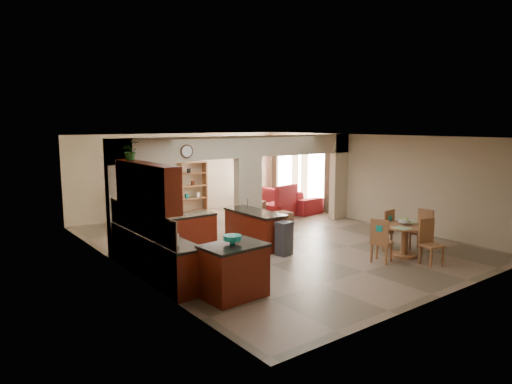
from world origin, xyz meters
TOP-DOWN VIEW (x-y plane):
  - floor at (0.00, 0.00)m, footprint 10.00×10.00m
  - ceiling at (0.00, 0.00)m, footprint 10.00×10.00m
  - wall_back at (0.00, 5.00)m, footprint 8.00×0.00m
  - wall_front at (0.00, -5.00)m, footprint 8.00×0.00m
  - wall_left at (-4.00, 0.00)m, footprint 0.00×10.00m
  - wall_right at (4.00, 0.00)m, footprint 0.00×10.00m
  - partition_left_pier at (-3.70, 1.00)m, footprint 0.60×0.25m
  - partition_center_pier at (0.00, 1.00)m, footprint 0.80×0.25m
  - partition_right_pier at (3.70, 1.00)m, footprint 0.60×0.25m
  - partition_header at (0.00, 1.00)m, footprint 8.00×0.25m
  - kitchen_counter at (-3.26, -0.25)m, footprint 2.52×3.29m
  - upper_cabinets at (-3.82, -0.80)m, footprint 0.35×2.40m
  - peninsula at (-0.60, -0.11)m, footprint 0.70×1.85m
  - wall_clock at (-2.00, 0.85)m, footprint 0.34×0.03m
  - rug at (1.20, 2.10)m, footprint 1.60×1.30m
  - fireplace at (-1.60, 4.83)m, footprint 1.60×0.35m
  - shelving_unit at (0.35, 4.82)m, footprint 1.00×0.32m
  - window_a at (3.97, 2.30)m, footprint 0.02×0.90m
  - window_b at (3.97, 4.00)m, footprint 0.02×0.90m
  - glazed_door at (3.97, 3.15)m, footprint 0.02×0.70m
  - drape_a_left at (3.93, 1.70)m, footprint 0.10×0.28m
  - drape_a_right at (3.93, 2.90)m, footprint 0.10×0.28m
  - drape_b_left at (3.93, 3.40)m, footprint 0.10×0.28m
  - drape_b_right at (3.93, 4.60)m, footprint 0.10×0.28m
  - ceiling_fan at (1.50, 3.00)m, footprint 1.00×1.00m
  - kitchen_island at (-3.02, -2.71)m, footprint 1.18×0.88m
  - teal_bowl at (-3.00, -2.65)m, footprint 0.33×0.33m
  - trash_can at (-0.54, -1.21)m, footprint 0.41×0.37m
  - dining_table at (1.68, -3.02)m, footprint 1.12×1.12m
  - fruit_bowl at (1.71, -2.96)m, footprint 0.30×0.30m
  - sofa at (3.30, 3.20)m, footprint 2.82×1.31m
  - chaise at (2.37, 2.45)m, footprint 1.29×1.15m
  - armchair at (0.91, 2.12)m, footprint 1.09×1.10m
  - ottoman at (1.74, 1.52)m, footprint 0.49×0.49m
  - plant at (-3.82, -0.06)m, footprint 0.40×0.35m
  - chair_north at (1.79, -2.36)m, footprint 0.45×0.45m
  - chair_east at (2.51, -2.95)m, footprint 0.43×0.42m
  - chair_south at (1.60, -3.71)m, footprint 0.51×0.51m
  - chair_west at (0.79, -3.00)m, footprint 0.53×0.53m

SIDE VIEW (x-z plane):
  - floor at x=0.00m, z-range 0.00..0.00m
  - rug at x=1.20m, z-range 0.00..0.01m
  - ottoman at x=1.74m, z-range 0.00..0.36m
  - chaise at x=2.37m, z-range 0.00..0.44m
  - armchair at x=0.91m, z-range 0.00..0.72m
  - trash_can at x=-0.54m, z-range 0.00..0.75m
  - sofa at x=3.30m, z-range 0.00..0.80m
  - peninsula at x=-0.60m, z-range 0.00..0.91m
  - kitchen_counter at x=-3.26m, z-range -0.27..1.20m
  - kitchen_island at x=-3.02m, z-range 0.00..0.99m
  - dining_table at x=1.68m, z-range 0.13..0.89m
  - chair_north at x=1.79m, z-range 0.04..1.07m
  - chair_east at x=2.51m, z-range 0.04..1.07m
  - chair_south at x=1.60m, z-range 0.04..1.07m
  - chair_west at x=0.79m, z-range 0.04..1.07m
  - fireplace at x=-1.60m, z-range 0.01..1.21m
  - fruit_bowl at x=1.71m, z-range 0.76..0.92m
  - shelving_unit at x=0.35m, z-range 0.00..1.80m
  - glazed_door at x=3.97m, z-range 0.00..2.10m
  - teal_bowl at x=-3.00m, z-range 0.99..1.14m
  - partition_center_pier at x=0.00m, z-range 0.00..2.20m
  - drape_a_left at x=3.93m, z-range 0.05..2.35m
  - drape_a_right at x=3.93m, z-range 0.05..2.35m
  - drape_b_left at x=3.93m, z-range 0.05..2.35m
  - drape_b_right at x=3.93m, z-range 0.05..2.35m
  - window_a at x=3.97m, z-range 0.25..2.15m
  - window_b at x=3.97m, z-range 0.25..2.15m
  - partition_left_pier at x=-3.70m, z-range 0.00..2.80m
  - partition_right_pier at x=3.70m, z-range 0.00..2.80m
  - wall_back at x=0.00m, z-range -2.60..5.40m
  - wall_front at x=0.00m, z-range -2.60..5.40m
  - wall_left at x=-4.00m, z-range -3.60..6.40m
  - wall_right at x=4.00m, z-range -3.60..6.40m
  - upper_cabinets at x=-3.82m, z-range 1.47..2.37m
  - wall_clock at x=-2.00m, z-range 2.28..2.62m
  - partition_header at x=0.00m, z-range 2.20..2.80m
  - ceiling_fan at x=1.50m, z-range 2.51..2.61m
  - plant at x=-3.82m, z-range 2.37..2.78m
  - ceiling at x=0.00m, z-range 2.80..2.80m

